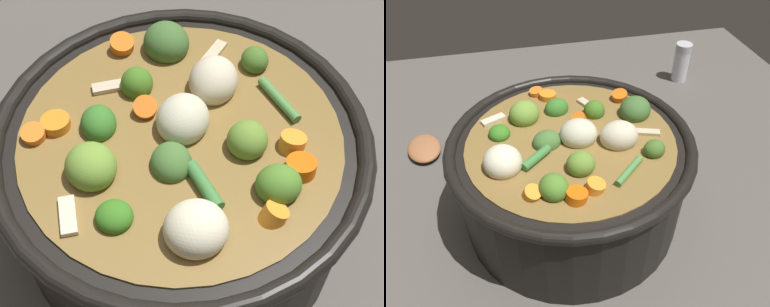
# 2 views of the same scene
# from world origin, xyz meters

# --- Properties ---
(ground_plane) EXTENTS (1.10, 1.10, 0.00)m
(ground_plane) POSITION_xyz_m (0.00, 0.00, 0.00)
(ground_plane) COLOR #514C47
(cooking_pot) EXTENTS (0.32, 0.32, 0.16)m
(cooking_pot) POSITION_xyz_m (-0.00, -0.00, 0.07)
(cooking_pot) COLOR black
(cooking_pot) RESTS_ON ground_plane
(wooden_spoon) EXTENTS (0.20, 0.18, 0.02)m
(wooden_spoon) POSITION_xyz_m (0.17, 0.27, 0.01)
(wooden_spoon) COLOR #9E613B
(wooden_spoon) RESTS_ON ground_plane
(salt_shaker) EXTENTS (0.03, 0.03, 0.08)m
(salt_shaker) POSITION_xyz_m (0.32, -0.31, 0.04)
(salt_shaker) COLOR silver
(salt_shaker) RESTS_ON ground_plane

